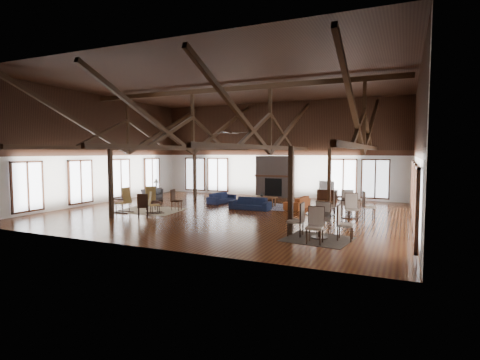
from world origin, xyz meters
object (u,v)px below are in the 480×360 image
at_px(cafe_table_far, 349,205).
at_px(tv_console, 327,194).
at_px(sofa_navy_front, 250,203).
at_px(armchair, 152,195).
at_px(sofa_navy_left, 222,198).
at_px(sofa_orange, 297,202).
at_px(coffee_table, 264,198).
at_px(cafe_table_near, 320,221).

height_order(cafe_table_far, tv_console, cafe_table_far).
height_order(sofa_navy_front, armchair, armchair).
bearing_deg(armchair, tv_console, -55.83).
relative_size(sofa_navy_left, tv_console, 1.61).
relative_size(sofa_orange, cafe_table_far, 0.89).
xyz_separation_m(sofa_orange, coffee_table, (-1.81, -0.03, 0.16)).
relative_size(sofa_navy_front, sofa_orange, 1.01).
height_order(sofa_navy_left, armchair, armchair).
distance_m(coffee_table, cafe_table_far, 4.97).
distance_m(sofa_navy_left, coffee_table, 2.67).
bearing_deg(sofa_navy_left, cafe_table_near, -124.18).
bearing_deg(coffee_table, cafe_table_near, -45.23).
height_order(coffee_table, cafe_table_near, cafe_table_near).
xyz_separation_m(coffee_table, tv_console, (2.52, 4.26, -0.16)).
xyz_separation_m(sofa_navy_left, armchair, (-4.32, -0.62, 0.05)).
height_order(sofa_orange, coffee_table, sofa_orange).
bearing_deg(sofa_orange, cafe_table_near, 24.93).
relative_size(coffee_table, armchair, 1.42).
distance_m(armchair, tv_console, 10.52).
distance_m(sofa_orange, coffee_table, 1.82).
bearing_deg(tv_console, coffee_table, -120.57).
bearing_deg(sofa_navy_left, tv_console, -43.73).
relative_size(sofa_orange, tv_console, 1.69).
relative_size(sofa_orange, cafe_table_near, 0.92).
height_order(armchair, cafe_table_near, cafe_table_near).
relative_size(sofa_navy_front, armchair, 2.02).
relative_size(armchair, tv_console, 0.85).
distance_m(sofa_navy_front, sofa_orange, 2.44).
distance_m(sofa_navy_front, armchair, 6.82).
height_order(sofa_navy_left, coffee_table, sofa_navy_left).
distance_m(sofa_orange, cafe_table_near, 6.64).
xyz_separation_m(coffee_table, armchair, (-6.97, -0.29, -0.13)).
relative_size(sofa_navy_left, coffee_table, 1.32).
distance_m(sofa_navy_front, sofa_navy_left, 2.92).
relative_size(sofa_navy_left, cafe_table_near, 0.87).
relative_size(sofa_navy_left, cafe_table_far, 0.85).
bearing_deg(tv_console, cafe_table_near, -80.52).
bearing_deg(armchair, coffee_table, -79.09).
xyz_separation_m(coffee_table, cafe_table_near, (4.25, -6.14, 0.11)).
bearing_deg(sofa_navy_front, tv_console, 63.95).
xyz_separation_m(sofa_navy_left, coffee_table, (2.64, -0.34, 0.18)).
xyz_separation_m(sofa_orange, tv_console, (0.70, 4.24, 0.00)).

